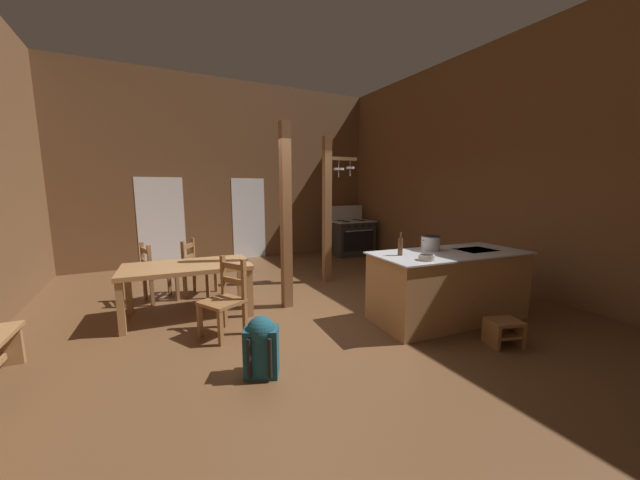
{
  "coord_description": "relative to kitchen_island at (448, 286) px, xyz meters",
  "views": [
    {
      "loc": [
        -1.95,
        -4.15,
        1.8
      ],
      "look_at": [
        0.57,
        0.72,
        0.95
      ],
      "focal_mm": 18.77,
      "sensor_mm": 36.0,
      "label": 1
    }
  ],
  "objects": [
    {
      "name": "ladderback_chair_by_post",
      "position": [
        -2.85,
        0.88,
        -0.02
      ],
      "size": [
        0.6,
        0.6,
        0.95
      ],
      "color": "brown",
      "rests_on": "ground_plane"
    },
    {
      "name": "glazed_panel_back_right",
      "position": [
        -1.3,
        5.34,
        0.56
      ],
      "size": [
        0.84,
        0.01,
        2.05
      ],
      "primitive_type": "cube",
      "color": "white",
      "rests_on": "ground_plane"
    },
    {
      "name": "bottle_tall_on_counter",
      "position": [
        -0.75,
        0.14,
        0.59
      ],
      "size": [
        0.06,
        0.06,
        0.3
      ],
      "color": "#56331E",
      "rests_on": "kitchen_island"
    },
    {
      "name": "kitchen_island",
      "position": [
        0.0,
        0.0,
        0.0
      ],
      "size": [
        2.23,
        1.13,
        0.94
      ],
      "color": "#9E7044",
      "rests_on": "ground_plane"
    },
    {
      "name": "glazed_door_back_left",
      "position": [
        -3.36,
        5.34,
        0.56
      ],
      "size": [
        1.0,
        0.01,
        2.05
      ],
      "primitive_type": "cube",
      "color": "white",
      "rests_on": "ground_plane"
    },
    {
      "name": "dining_table",
      "position": [
        -3.18,
        1.77,
        0.18
      ],
      "size": [
        1.76,
        1.01,
        0.74
      ],
      "color": "#9E7044",
      "rests_on": "ground_plane"
    },
    {
      "name": "wall_right",
      "position": [
        2.12,
        0.99,
        1.73
      ],
      "size": [
        0.14,
        9.51,
        4.4
      ],
      "primitive_type": "cube",
      "color": "brown",
      "rests_on": "ground_plane"
    },
    {
      "name": "ladderback_chair_near_window",
      "position": [
        -2.94,
        2.69,
        -0.02
      ],
      "size": [
        0.6,
        0.6,
        0.95
      ],
      "color": "brown",
      "rests_on": "ground_plane"
    },
    {
      "name": "support_post_center",
      "position": [
        -1.8,
        1.47,
        0.9
      ],
      "size": [
        0.14,
        0.14,
        2.75
      ],
      "color": "brown",
      "rests_on": "ground_plane"
    },
    {
      "name": "stove_range",
      "position": [
        1.3,
        4.52,
        0.01
      ],
      "size": [
        1.15,
        0.83,
        1.32
      ],
      "color": "#292929",
      "rests_on": "ground_plane"
    },
    {
      "name": "mixing_bowl_on_counter",
      "position": [
        -0.67,
        -0.24,
        0.5
      ],
      "size": [
        0.19,
        0.19,
        0.07
      ],
      "color": "#B2A893",
      "rests_on": "kitchen_island"
    },
    {
      "name": "backpack",
      "position": [
        -2.74,
        -0.22,
        -0.15
      ],
      "size": [
        0.38,
        0.37,
        0.6
      ],
      "color": "#194756",
      "rests_on": "ground_plane"
    },
    {
      "name": "ground_plane",
      "position": [
        -1.68,
        0.99,
        -0.52
      ],
      "size": [
        8.26,
        9.51,
        0.1
      ],
      "primitive_type": "cube",
      "color": "brown"
    },
    {
      "name": "stockpot_on_counter",
      "position": [
        -0.14,
        0.23,
        0.57
      ],
      "size": [
        0.33,
        0.26,
        0.21
      ],
      "color": "#B7BABF",
      "rests_on": "kitchen_island"
    },
    {
      "name": "wall_back",
      "position": [
        -1.68,
        5.42,
        1.73
      ],
      "size": [
        8.26,
        0.14,
        4.4
      ],
      "primitive_type": "cube",
      "color": "brown",
      "rests_on": "ground_plane"
    },
    {
      "name": "support_post_with_pot_rack",
      "position": [
        -0.57,
        2.41,
        0.99
      ],
      "size": [
        0.68,
        0.22,
        2.75
      ],
      "color": "brown",
      "rests_on": "ground_plane"
    },
    {
      "name": "ladderback_chair_at_table_end",
      "position": [
        -3.56,
        2.65,
        -0.02
      ],
      "size": [
        0.54,
        0.54,
        0.95
      ],
      "color": "brown",
      "rests_on": "ground_plane"
    },
    {
      "name": "step_stool",
      "position": [
        -0.06,
        -0.89,
        -0.29
      ],
      "size": [
        0.43,
        0.37,
        0.3
      ],
      "color": "brown",
      "rests_on": "ground_plane"
    }
  ]
}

